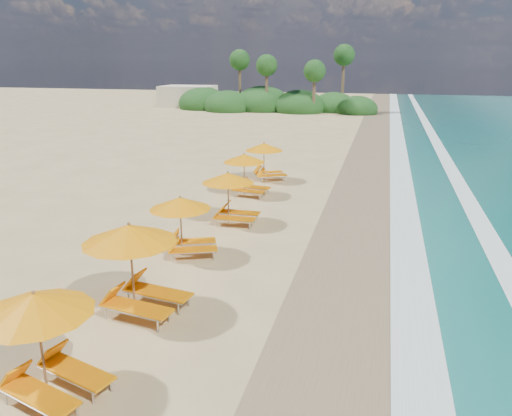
% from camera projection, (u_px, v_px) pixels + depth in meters
% --- Properties ---
extents(ground, '(160.00, 160.00, 0.00)m').
position_uv_depth(ground, '(256.00, 238.00, 18.70)').
color(ground, tan).
rests_on(ground, ground).
extents(wet_sand, '(4.00, 160.00, 0.01)m').
position_uv_depth(wet_sand, '(364.00, 248.00, 17.75)').
color(wet_sand, '#8F7755').
rests_on(wet_sand, ground).
extents(surf_foam, '(4.00, 160.00, 0.01)m').
position_uv_depth(surf_foam, '(444.00, 255.00, 17.09)').
color(surf_foam, white).
rests_on(surf_foam, ground).
extents(station_0, '(2.85, 2.77, 2.28)m').
position_uv_depth(station_0, '(46.00, 339.00, 9.68)').
color(station_0, olive).
rests_on(station_0, ground).
extents(station_1, '(2.95, 2.81, 2.50)m').
position_uv_depth(station_1, '(138.00, 263.00, 12.95)').
color(station_1, olive).
rests_on(station_1, ground).
extents(station_2, '(2.77, 2.74, 2.13)m').
position_uv_depth(station_2, '(186.00, 222.00, 16.83)').
color(station_2, olive).
rests_on(station_2, ground).
extents(station_3, '(2.32, 2.14, 2.17)m').
position_uv_depth(station_3, '(232.00, 194.00, 20.13)').
color(station_3, olive).
rests_on(station_3, ground).
extents(station_4, '(2.43, 2.30, 2.10)m').
position_uv_depth(station_4, '(247.00, 172.00, 24.28)').
color(station_4, olive).
rests_on(station_4, ground).
extents(station_5, '(2.83, 2.83, 2.12)m').
position_uv_depth(station_5, '(267.00, 159.00, 27.29)').
color(station_5, olive).
rests_on(station_5, ground).
extents(treeline, '(25.80, 8.80, 9.74)m').
position_uv_depth(treeline, '(270.00, 103.00, 62.95)').
color(treeline, '#163D14').
rests_on(treeline, ground).
extents(beach_building, '(7.00, 5.00, 2.80)m').
position_uv_depth(beach_building, '(188.00, 96.00, 68.01)').
color(beach_building, beige).
rests_on(beach_building, ground).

